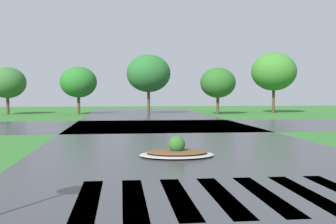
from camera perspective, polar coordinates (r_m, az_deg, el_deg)
name	(u,v)px	position (r m, az deg, el deg)	size (l,w,h in m)	color
asphalt_roadway	(200,158)	(13.38, 4.37, -6.36)	(11.24, 80.00, 0.01)	#35353A
asphalt_cross_road	(161,126)	(26.42, -1.03, -1.87)	(90.00, 10.11, 0.01)	#35353A
crosswalk_stripes	(243,195)	(8.84, 10.29, -11.13)	(6.75, 3.41, 0.01)	white
median_island	(177,152)	(13.76, 1.21, -5.51)	(2.47, 1.83, 0.68)	#9E9B93
background_treeline	(119,75)	(40.39, -6.80, 5.01)	(38.00, 6.42, 6.17)	#4C3823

